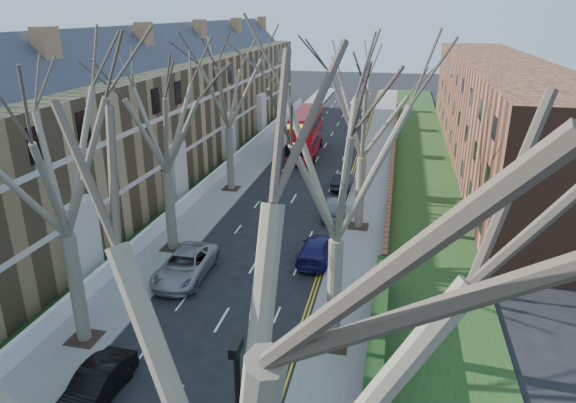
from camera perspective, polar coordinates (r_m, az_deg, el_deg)
The scene contains 18 objects.
pavement_left at distance 54.58m, azimuth -3.03°, elevation 5.10°, with size 3.00×102.00×0.12m, color slate.
pavement_right at distance 52.83m, azimuth 9.68°, elevation 4.31°, with size 3.00×102.00×0.12m, color slate.
terrace_left at distance 48.71m, azimuth -14.48°, elevation 9.22°, with size 9.70×78.00×13.60m.
flats_right at distance 56.42m, azimuth 22.06°, elevation 9.29°, with size 13.97×54.00×10.00m.
front_wall_left at distance 47.58m, azimuth -7.46°, elevation 3.32°, with size 0.30×78.00×1.00m.
grass_verge_right at distance 52.84m, azimuth 14.57°, elevation 4.04°, with size 6.00×102.00×0.06m.
tree_left_mid at distance 22.90m, azimuth -24.71°, elevation 6.07°, with size 10.50×10.50×14.71m.
tree_left_far at distance 31.35m, azimuth -13.90°, elevation 10.20°, with size 10.15×10.15×14.22m.
tree_left_dist at distance 42.31m, azimuth -6.83°, elevation 13.61°, with size 10.50×10.50×14.71m.
tree_right_near at distance 7.74m, azimuth -6.96°, elevation -16.90°, with size 10.85×10.85×15.20m.
tree_right_mid at distance 20.50m, azimuth 5.77°, elevation 6.34°, with size 10.50×10.50×14.71m.
tree_right_far at distance 34.25m, azimuth 8.55°, elevation 11.40°, with size 10.15×10.15×14.22m.
double_decker_bus at distance 54.82m, azimuth 2.02°, elevation 7.51°, with size 3.15×10.88×4.51m.
car_left_mid at distance 22.80m, azimuth -20.54°, elevation -18.49°, with size 1.43×4.09×1.35m, color black.
car_left_far at distance 30.30m, azimuth -11.33°, elevation -6.97°, with size 2.54×5.50×1.53m, color gray.
car_right_near at distance 31.81m, azimuth 3.20°, elevation -5.35°, with size 1.91×4.70×1.36m, color #191854.
car_right_mid at distance 38.52m, azimuth 5.14°, elevation -0.56°, with size 1.75×4.36×1.48m, color gray.
car_right_far at distance 44.73m, azimuth 6.11°, elevation 2.34°, with size 1.42×4.08×1.35m, color black.
Camera 1 is at (7.86, -11.77, 14.54)m, focal length 32.00 mm.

